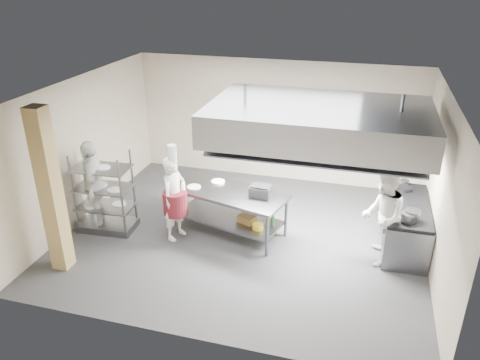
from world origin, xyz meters
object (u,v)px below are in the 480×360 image
(island, at_px, (228,211))
(chef_line, at_px, (382,217))
(chef_head, at_px, (175,199))
(stockpot, at_px, (412,215))
(cooking_range, at_px, (405,226))
(chef_plating, at_px, (94,186))
(griddle, at_px, (260,191))
(pass_rack, at_px, (104,192))

(island, bearing_deg, chef_line, 9.73)
(chef_head, bearing_deg, chef_line, -71.86)
(chef_head, distance_m, stockpot, 4.42)
(cooking_range, relative_size, chef_plating, 1.04)
(chef_line, relative_size, griddle, 4.59)
(chef_line, bearing_deg, stockpot, 96.54)
(griddle, bearing_deg, island, -178.03)
(chef_head, distance_m, griddle, 1.68)
(pass_rack, bearing_deg, chef_line, -0.76)
(island, distance_m, pass_rack, 2.53)
(cooking_range, distance_m, chef_line, 0.97)
(cooking_range, height_order, stockpot, stockpot)
(pass_rack, relative_size, chef_head, 0.99)
(pass_rack, relative_size, griddle, 4.22)
(chef_plating, height_order, griddle, chef_plating)
(cooking_range, distance_m, chef_plating, 6.19)
(pass_rack, xyz_separation_m, griddle, (3.11, 0.56, 0.16))
(chef_head, relative_size, stockpot, 6.23)
(chef_plating, bearing_deg, chef_line, 68.11)
(pass_rack, distance_m, chef_head, 1.50)
(island, distance_m, chef_plating, 2.75)
(stockpot, bearing_deg, pass_rack, -176.45)
(island, xyz_separation_m, stockpot, (3.47, -0.20, 0.54))
(griddle, bearing_deg, stockpot, -1.23)
(chef_head, xyz_separation_m, chef_plating, (-1.70, -0.10, 0.10))
(island, relative_size, griddle, 5.89)
(chef_head, xyz_separation_m, stockpot, (4.41, 0.29, 0.14))
(chef_line, xyz_separation_m, chef_plating, (-5.60, -0.33, 0.04))
(island, height_order, pass_rack, pass_rack)
(chef_plating, bearing_deg, stockpot, 68.43)
(griddle, bearing_deg, chef_head, -160.73)
(stockpot, bearing_deg, chef_line, -172.88)
(island, height_order, stockpot, stockpot)
(chef_plating, distance_m, griddle, 3.36)
(griddle, bearing_deg, chef_line, -3.65)
(chef_plating, xyz_separation_m, griddle, (3.31, 0.58, 0.05))
(pass_rack, bearing_deg, chef_head, -0.88)
(stockpot, bearing_deg, cooking_range, 92.28)
(island, relative_size, chef_line, 1.28)
(chef_line, height_order, griddle, chef_line)
(griddle, relative_size, stockpot, 1.46)
(island, distance_m, chef_line, 3.01)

